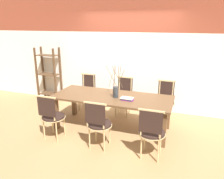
{
  "coord_description": "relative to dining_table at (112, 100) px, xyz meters",
  "views": [
    {
      "loc": [
        1.44,
        -4.07,
        2.21
      ],
      "look_at": [
        0.0,
        0.0,
        0.88
      ],
      "focal_mm": 35.0,
      "sensor_mm": 36.0,
      "label": 1
    }
  ],
  "objects": [
    {
      "name": "ground_plane",
      "position": [
        0.0,
        0.0,
        -0.64
      ],
      "size": [
        16.0,
        16.0,
        0.0
      ],
      "primitive_type": "plane",
      "color": "#A87F51"
    },
    {
      "name": "wall_rear",
      "position": [
        0.0,
        1.37,
        0.96
      ],
      "size": [
        12.0,
        0.06,
        3.2
      ],
      "color": "white",
      "rests_on": "ground_plane"
    },
    {
      "name": "dining_table",
      "position": [
        0.0,
        0.0,
        0.0
      ],
      "size": [
        2.48,
        0.99,
        0.73
      ],
      "color": "brown",
      "rests_on": "ground_plane"
    },
    {
      "name": "chair_near_leftend",
      "position": [
        -0.94,
        -0.82,
        -0.13
      ],
      "size": [
        0.46,
        0.46,
        0.93
      ],
      "color": "black",
      "rests_on": "ground_plane"
    },
    {
      "name": "chair_near_left",
      "position": [
        0.04,
        -0.82,
        -0.13
      ],
      "size": [
        0.46,
        0.46,
        0.93
      ],
      "color": "black",
      "rests_on": "ground_plane"
    },
    {
      "name": "chair_near_center",
      "position": [
        0.98,
        -0.82,
        -0.13
      ],
      "size": [
        0.46,
        0.46,
        0.93
      ],
      "color": "black",
      "rests_on": "ground_plane"
    },
    {
      "name": "chair_far_leftend",
      "position": [
        -0.99,
        0.82,
        -0.13
      ],
      "size": [
        0.46,
        0.46,
        0.93
      ],
      "rotation": [
        0.0,
        0.0,
        3.14
      ],
      "color": "black",
      "rests_on": "ground_plane"
    },
    {
      "name": "chair_far_left",
      "position": [
        0.01,
        0.82,
        -0.13
      ],
      "size": [
        0.46,
        0.46,
        0.93
      ],
      "rotation": [
        0.0,
        0.0,
        3.14
      ],
      "color": "black",
      "rests_on": "ground_plane"
    },
    {
      "name": "chair_far_center",
      "position": [
        1.01,
        0.82,
        -0.13
      ],
      "size": [
        0.46,
        0.46,
        0.93
      ],
      "rotation": [
        0.0,
        0.0,
        3.14
      ],
      "color": "black",
      "rests_on": "ground_plane"
    },
    {
      "name": "vase_centerpiece",
      "position": [
        0.09,
        -0.04,
        0.23
      ],
      "size": [
        0.35,
        0.35,
        0.68
      ],
      "color": "#33383D",
      "rests_on": "dining_table"
    },
    {
      "name": "book_stack",
      "position": [
        0.36,
        -0.11,
        0.11
      ],
      "size": [
        0.26,
        0.17,
        0.05
      ],
      "color": "#842D8C",
      "rests_on": "dining_table"
    },
    {
      "name": "shelving_rack",
      "position": [
        -2.35,
        1.13,
        0.12
      ],
      "size": [
        0.66,
        0.34,
        1.54
      ],
      "color": "#513823",
      "rests_on": "ground_plane"
    }
  ]
}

